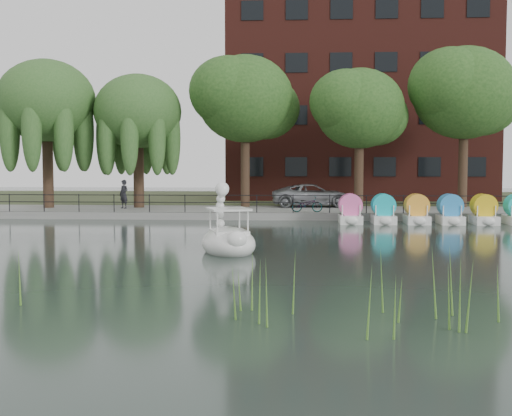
# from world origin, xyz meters

# --- Properties ---
(ground_plane) EXTENTS (120.00, 120.00, 0.00)m
(ground_plane) POSITION_xyz_m (0.00, 0.00, 0.00)
(ground_plane) COLOR #36463F
(promenade) EXTENTS (40.00, 6.00, 0.40)m
(promenade) POSITION_xyz_m (0.00, 16.00, 0.20)
(promenade) COLOR gray
(promenade) RESTS_ON ground_plane
(kerb) EXTENTS (40.00, 0.25, 0.40)m
(kerb) POSITION_xyz_m (0.00, 13.05, 0.20)
(kerb) COLOR gray
(kerb) RESTS_ON ground_plane
(land_strip) EXTENTS (60.00, 22.00, 0.36)m
(land_strip) POSITION_xyz_m (0.00, 30.00, 0.18)
(land_strip) COLOR #47512D
(land_strip) RESTS_ON ground_plane
(railing) EXTENTS (32.00, 0.05, 1.00)m
(railing) POSITION_xyz_m (0.00, 13.25, 1.15)
(railing) COLOR black
(railing) RESTS_ON promenade
(apartment_building) EXTENTS (20.00, 10.07, 18.00)m
(apartment_building) POSITION_xyz_m (7.00, 29.97, 9.36)
(apartment_building) COLOR #4C1E16
(apartment_building) RESTS_ON land_strip
(willow_left) EXTENTS (5.88, 5.88, 9.01)m
(willow_left) POSITION_xyz_m (-13.00, 16.50, 6.87)
(willow_left) COLOR #473323
(willow_left) RESTS_ON promenade
(willow_mid) EXTENTS (5.32, 5.32, 8.15)m
(willow_mid) POSITION_xyz_m (-7.50, 17.00, 6.25)
(willow_mid) COLOR #473323
(willow_mid) RESTS_ON promenade
(broadleaf_center) EXTENTS (6.00, 6.00, 9.25)m
(broadleaf_center) POSITION_xyz_m (-1.00, 18.00, 7.06)
(broadleaf_center) COLOR #473323
(broadleaf_center) RESTS_ON promenade
(broadleaf_right) EXTENTS (5.40, 5.40, 8.32)m
(broadleaf_right) POSITION_xyz_m (6.00, 17.50, 6.39)
(broadleaf_right) COLOR #473323
(broadleaf_right) RESTS_ON promenade
(broadleaf_far) EXTENTS (6.30, 6.30, 9.71)m
(broadleaf_far) POSITION_xyz_m (12.50, 18.50, 7.40)
(broadleaf_far) COLOR #473323
(broadleaf_far) RESTS_ON promenade
(minivan) EXTENTS (3.16, 6.08, 1.64)m
(minivan) POSITION_xyz_m (3.24, 18.17, 1.22)
(minivan) COLOR gray
(minivan) RESTS_ON promenade
(bicycle) EXTENTS (0.62, 1.73, 1.00)m
(bicycle) POSITION_xyz_m (2.77, 13.75, 0.90)
(bicycle) COLOR gray
(bicycle) RESTS_ON promenade
(pedestrian) EXTENTS (0.86, 0.79, 1.98)m
(pedestrian) POSITION_xyz_m (-8.18, 16.01, 1.39)
(pedestrian) COLOR black
(pedestrian) RESTS_ON promenade
(swan_boat) EXTENTS (2.66, 3.32, 2.45)m
(swan_boat) POSITION_xyz_m (-0.26, 0.27, 0.54)
(swan_boat) COLOR white
(swan_boat) RESTS_ON ground_plane
(pedal_boat_row) EXTENTS (11.35, 1.70, 1.40)m
(pedal_boat_row) POSITION_xyz_m (10.07, 11.42, 0.61)
(pedal_boat_row) COLOR white
(pedal_boat_row) RESTS_ON ground_plane
(reed_bank) EXTENTS (24.00, 2.40, 1.20)m
(reed_bank) POSITION_xyz_m (2.00, -9.50, 0.60)
(reed_bank) COLOR #669938
(reed_bank) RESTS_ON ground_plane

